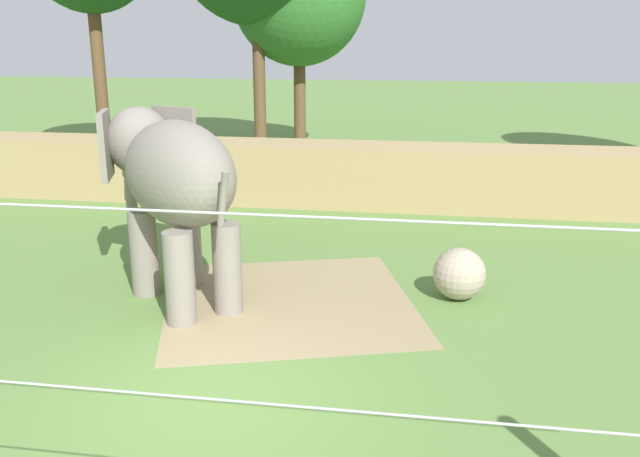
# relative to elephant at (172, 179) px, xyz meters

# --- Properties ---
(ground_plane) EXTENTS (120.00, 120.00, 0.00)m
(ground_plane) POSITION_rel_elephant_xyz_m (1.68, -3.26, -2.12)
(ground_plane) COLOR #5B7F3D
(dirt_patch) EXTENTS (5.26, 5.35, 0.01)m
(dirt_patch) POSITION_rel_elephant_xyz_m (1.98, 0.04, -2.12)
(dirt_patch) COLOR #937F5B
(dirt_patch) RESTS_ON ground
(embankment_wall) EXTENTS (36.00, 1.80, 1.61)m
(embankment_wall) POSITION_rel_elephant_xyz_m (1.68, 7.19, -1.31)
(embankment_wall) COLOR tan
(embankment_wall) RESTS_ON ground
(elephant) EXTENTS (3.56, 3.64, 3.20)m
(elephant) POSITION_rel_elephant_xyz_m (0.00, 0.00, 0.00)
(elephant) COLOR gray
(elephant) RESTS_ON ground
(enrichment_ball) EXTENTS (0.91, 0.91, 0.91)m
(enrichment_ball) POSITION_rel_elephant_xyz_m (4.88, 0.66, -1.66)
(enrichment_ball) COLOR tan
(enrichment_ball) RESTS_ON ground
(cable_fence) EXTENTS (12.27, 0.22, 3.50)m
(cable_fence) POSITION_rel_elephant_xyz_m (1.68, -6.56, -0.36)
(cable_fence) COLOR brown
(cable_fence) RESTS_ON ground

